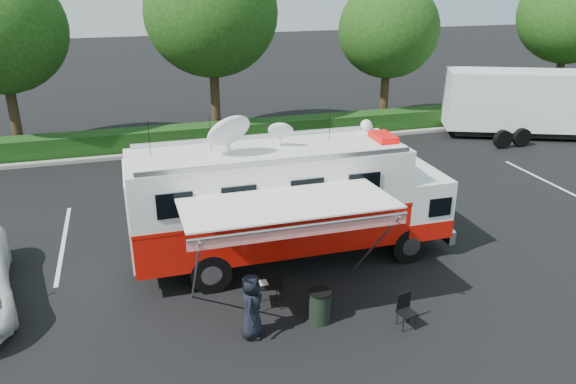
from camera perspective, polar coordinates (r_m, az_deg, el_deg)
name	(u,v)px	position (r m, az deg, el deg)	size (l,w,h in m)	color
ground_plane	(293,259)	(16.46, 0.49, -6.78)	(120.00, 120.00, 0.00)	black
back_border	(237,34)	(27.41, -5.23, 15.73)	(60.00, 6.14, 8.87)	#9E998E
stall_lines	(253,219)	(18.94, -3.59, -2.78)	(24.12, 5.50, 0.01)	silver
command_truck	(290,200)	(15.64, 0.24, -0.86)	(8.98, 2.47, 4.32)	black
awning	(289,208)	(12.80, 0.09, -1.68)	(4.90, 2.54, 2.96)	white
person	(252,335)	(13.37, -3.63, -14.34)	(0.78, 0.50, 1.59)	black
folding_table	(266,285)	(13.96, -2.29, -9.42)	(0.89, 0.70, 0.69)	black
folding_chair	(405,308)	(13.69, 11.82, -11.42)	(0.46, 0.49, 0.83)	black
trash_bin	(320,306)	(13.60, 3.25, -11.51)	(0.55, 0.55, 0.83)	black
semi_trailer	(555,103)	(30.73, 25.52, 8.14)	(10.53, 6.07, 3.24)	white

